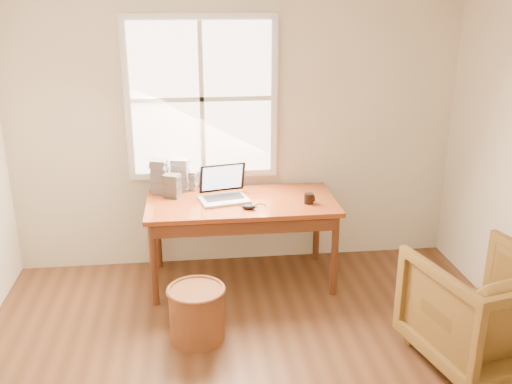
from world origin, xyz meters
TOP-DOWN VIEW (x-y plane):
  - room_shell at (-0.02, 0.16)m, footprint 4.04×4.54m
  - desk at (0.00, 1.80)m, footprint 1.60×0.80m
  - armchair at (1.50, 0.45)m, footprint 1.02×1.03m
  - wicker_stool at (-0.41, 0.93)m, footprint 0.53×0.53m
  - laptop at (-0.15, 1.80)m, footprint 0.53×0.55m
  - mouse at (0.04, 1.59)m, footprint 0.14×0.11m
  - coffee_mug at (0.55, 1.66)m, footprint 0.09×0.09m
  - cd_stack_a at (-0.51, 2.14)m, footprint 0.17×0.16m
  - cd_stack_b at (-0.58, 1.97)m, footprint 0.16×0.15m
  - cd_stack_c at (-0.69, 2.09)m, footprint 0.16×0.15m
  - cd_stack_d at (-0.43, 2.16)m, footprint 0.16×0.16m

SIDE VIEW (x-z plane):
  - wicker_stool at x=-0.41m, z-range 0.00..0.40m
  - armchair at x=1.50m, z-range 0.00..0.79m
  - desk at x=0.00m, z-range 0.71..0.75m
  - mouse at x=0.04m, z-range 0.75..0.79m
  - coffee_mug at x=0.55m, z-range 0.75..0.84m
  - cd_stack_d at x=-0.43m, z-range 0.75..0.92m
  - cd_stack_b at x=-0.58m, z-range 0.75..0.95m
  - cd_stack_a at x=-0.51m, z-range 0.75..1.04m
  - cd_stack_c at x=-0.69m, z-range 0.75..1.05m
  - laptop at x=-0.15m, z-range 0.75..1.08m
  - room_shell at x=-0.02m, z-range 0.00..2.64m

